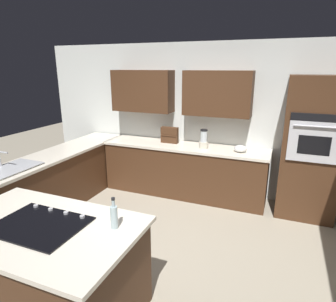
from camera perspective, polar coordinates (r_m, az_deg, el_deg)
ground_plane at (r=3.85m, az=-4.35°, el=-18.59°), size 14.00×14.00×0.00m
wall_back at (r=5.15m, az=4.78°, el=7.57°), size 6.00×0.44×2.60m
lower_cabinets_back at (r=5.11m, az=3.11°, el=-4.01°), size 2.80×0.60×0.86m
countertop_back at (r=4.97m, az=3.19°, el=0.86°), size 2.84×0.64×0.04m
lower_cabinets_side at (r=5.01m, az=-20.64°, el=-5.50°), size 0.60×2.90×0.86m
countertop_side at (r=4.87m, az=-21.17°, el=-0.57°), size 0.64×2.94×0.04m
island_base at (r=3.02m, az=-22.94°, el=-21.10°), size 1.63×0.97×0.86m
island_top at (r=2.78m, az=-23.99°, el=-13.63°), size 1.71×1.05×0.04m
wall_oven at (r=4.69m, az=26.34°, el=0.36°), size 0.80×0.66×2.09m
sink_unit at (r=4.34m, az=-28.54°, el=-2.93°), size 0.46×0.70×0.23m
cooktop at (r=2.77m, az=-23.97°, el=-13.08°), size 0.76×0.56×0.03m
blender at (r=4.80m, az=7.03°, el=2.13°), size 0.15×0.15×0.32m
mixing_bowl at (r=4.70m, az=14.06°, el=0.46°), size 0.20×0.20×0.11m
spice_rack at (r=5.10m, az=0.32°, el=3.16°), size 0.30×0.11×0.28m
second_bottle at (r=2.49m, az=-10.58°, el=-12.50°), size 0.06×0.06×0.28m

